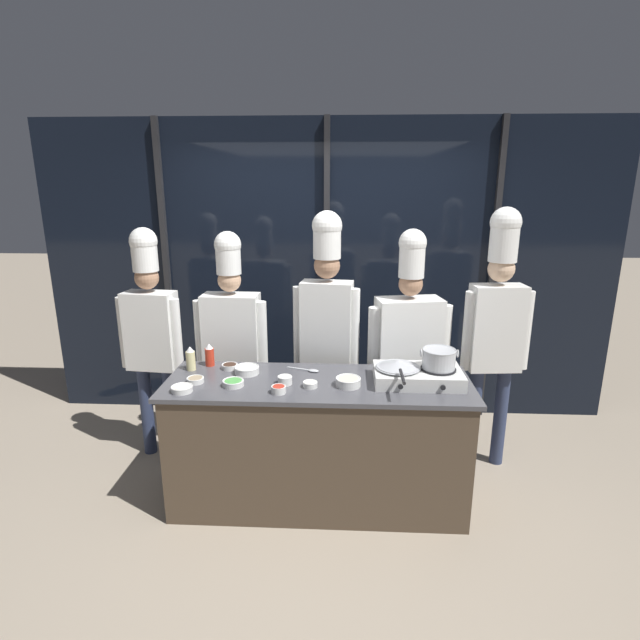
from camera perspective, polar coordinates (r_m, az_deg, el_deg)
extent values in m
plane|color=gray|center=(3.74, -0.21, -19.78)|extent=(24.00, 24.00, 0.00)
cube|color=black|center=(4.58, 0.78, 5.35)|extent=(5.20, 0.04, 2.70)
cube|color=#232326|center=(4.83, -17.09, 5.18)|extent=(0.05, 0.05, 2.70)
cube|color=#232326|center=(4.54, 0.76, 5.25)|extent=(0.05, 0.05, 2.70)
cube|color=#232326|center=(4.72, 19.01, 4.80)|extent=(0.05, 0.05, 2.70)
cube|color=#4C3D2D|center=(3.51, -0.22, -14.01)|extent=(1.95, 0.64, 0.86)
cube|color=#47474C|center=(3.31, -0.22, -7.27)|extent=(2.02, 0.67, 0.03)
cube|color=silver|center=(3.33, 11.09, -6.28)|extent=(0.57, 0.35, 0.09)
cylinder|color=black|center=(3.30, 8.89, -5.46)|extent=(0.23, 0.23, 0.01)
cylinder|color=black|center=(3.15, 9.19, -7.53)|extent=(0.03, 0.01, 0.03)
cylinder|color=black|center=(3.34, 13.36, -5.46)|extent=(0.23, 0.23, 0.01)
cylinder|color=black|center=(3.19, 13.88, -7.50)|extent=(0.03, 0.01, 0.03)
cylinder|color=#ADAFB5|center=(3.30, 8.90, -5.29)|extent=(0.28, 0.28, 0.01)
cone|color=#ADAFB5|center=(3.29, 8.92, -4.94)|extent=(0.29, 0.29, 0.05)
cylinder|color=black|center=(3.05, 9.38, -6.38)|extent=(0.02, 0.22, 0.02)
cylinder|color=#B7BABF|center=(3.31, 13.43, -4.35)|extent=(0.21, 0.21, 0.12)
torus|color=#B7BABF|center=(3.29, 13.50, -3.34)|extent=(0.22, 0.22, 0.01)
torus|color=#B7BABF|center=(3.28, 11.46, -3.70)|extent=(0.01, 0.05, 0.05)
torus|color=#B7BABF|center=(3.32, 15.46, -3.71)|extent=(0.01, 0.05, 0.05)
cylinder|color=red|center=(3.64, -12.50, -4.15)|extent=(0.06, 0.06, 0.13)
cone|color=white|center=(3.62, -12.57, -2.93)|extent=(0.05, 0.05, 0.04)
cylinder|color=beige|center=(3.59, -14.55, -4.53)|extent=(0.06, 0.06, 0.13)
cone|color=white|center=(3.56, -14.65, -3.22)|extent=(0.05, 0.05, 0.04)
cylinder|color=white|center=(3.27, -9.88, -7.14)|extent=(0.14, 0.14, 0.04)
torus|color=white|center=(3.27, -9.90, -6.85)|extent=(0.14, 0.14, 0.01)
cylinder|color=#4C9E47|center=(3.27, -9.89, -6.97)|extent=(0.11, 0.11, 0.02)
cylinder|color=white|center=(3.57, -10.27, -5.26)|extent=(0.11, 0.11, 0.03)
torus|color=white|center=(3.56, -10.29, -5.03)|extent=(0.11, 0.11, 0.01)
cylinder|color=#382319|center=(3.57, -10.28, -5.13)|extent=(0.09, 0.09, 0.02)
cylinder|color=white|center=(3.23, 3.24, -7.11)|extent=(0.16, 0.16, 0.05)
torus|color=white|center=(3.22, 3.25, -6.68)|extent=(0.16, 0.16, 0.01)
cylinder|color=beige|center=(3.22, 3.25, -6.89)|extent=(0.13, 0.13, 0.03)
cylinder|color=white|center=(3.46, -8.36, -5.71)|extent=(0.16, 0.16, 0.05)
torus|color=white|center=(3.45, -8.37, -5.35)|extent=(0.17, 0.17, 0.01)
cylinder|color=silver|center=(3.46, -8.36, -5.52)|extent=(0.14, 0.14, 0.03)
cylinder|color=white|center=(3.26, -15.50, -7.62)|extent=(0.13, 0.13, 0.03)
torus|color=white|center=(3.25, -15.52, -7.35)|extent=(0.13, 0.13, 0.01)
cylinder|color=silver|center=(3.26, -15.51, -7.47)|extent=(0.11, 0.11, 0.02)
cylinder|color=white|center=(3.21, -1.13, -7.40)|extent=(0.09, 0.09, 0.03)
torus|color=white|center=(3.20, -1.13, -7.11)|extent=(0.09, 0.09, 0.01)
cylinder|color=silver|center=(3.20, -1.13, -7.23)|extent=(0.08, 0.08, 0.02)
cylinder|color=white|center=(3.38, -14.06, -6.70)|extent=(0.11, 0.11, 0.03)
torus|color=white|center=(3.37, -14.07, -6.44)|extent=(0.11, 0.11, 0.01)
cylinder|color=#9E896B|center=(3.37, -14.07, -6.55)|extent=(0.09, 0.09, 0.02)
cylinder|color=white|center=(3.26, -4.03, -6.89)|extent=(0.09, 0.09, 0.05)
torus|color=white|center=(3.25, -4.03, -6.47)|extent=(0.10, 0.10, 0.01)
cylinder|color=white|center=(3.25, -4.03, -6.67)|extent=(0.08, 0.08, 0.03)
cylinder|color=white|center=(3.13, -4.75, -7.94)|extent=(0.09, 0.09, 0.04)
torus|color=white|center=(3.12, -4.76, -7.57)|extent=(0.09, 0.09, 0.01)
cylinder|color=#B22D1E|center=(3.13, -4.76, -7.74)|extent=(0.07, 0.07, 0.02)
cube|color=#B2B5BA|center=(3.50, -2.55, -5.60)|extent=(0.16, 0.06, 0.01)
ellipsoid|color=#B2B5BA|center=(3.46, -0.75, -5.81)|extent=(0.09, 0.07, 0.02)
cylinder|color=#2D3856|center=(4.25, -16.60, -10.02)|extent=(0.10, 0.10, 0.75)
cylinder|color=#2D3856|center=(4.34, -19.16, -9.70)|extent=(0.10, 0.10, 0.75)
cube|color=white|center=(4.06, -18.68, -1.16)|extent=(0.40, 0.24, 0.61)
cylinder|color=white|center=(3.94, -16.08, -1.63)|extent=(0.08, 0.08, 0.56)
cylinder|color=white|center=(4.14, -21.50, -1.32)|extent=(0.08, 0.08, 0.56)
sphere|color=#A87A5B|center=(3.96, -19.20, 4.60)|extent=(0.18, 0.18, 0.18)
cylinder|color=white|center=(3.94, -19.40, 6.89)|extent=(0.19, 0.19, 0.22)
sphere|color=white|center=(3.92, -19.55, 8.49)|extent=(0.20, 0.20, 0.20)
cylinder|color=#232326|center=(4.14, -7.99, -10.28)|extent=(0.11, 0.11, 0.74)
cylinder|color=#232326|center=(4.19, -11.18, -10.07)|extent=(0.11, 0.11, 0.74)
cube|color=white|center=(3.92, -10.03, -1.37)|extent=(0.44, 0.24, 0.60)
cylinder|color=white|center=(3.84, -6.69, -1.88)|extent=(0.09, 0.09, 0.55)
cylinder|color=white|center=(3.97, -13.50, -1.67)|extent=(0.09, 0.09, 0.55)
sphere|color=tan|center=(3.83, -10.32, 4.49)|extent=(0.18, 0.18, 0.18)
cylinder|color=white|center=(3.80, -10.43, 6.82)|extent=(0.18, 0.18, 0.22)
sphere|color=white|center=(3.79, -10.52, 8.46)|extent=(0.20, 0.20, 0.20)
cylinder|color=#4C4C51|center=(4.00, 2.23, -10.59)|extent=(0.10, 0.10, 0.80)
cylinder|color=#4C4C51|center=(4.03, -0.76, -10.36)|extent=(0.10, 0.10, 0.80)
cube|color=white|center=(3.75, 0.77, -0.47)|extent=(0.40, 0.24, 0.65)
cylinder|color=white|center=(3.70, 3.94, -0.94)|extent=(0.08, 0.08, 0.60)
cylinder|color=white|center=(3.76, -2.50, -0.61)|extent=(0.08, 0.08, 0.60)
sphere|color=#A87A5B|center=(3.65, 0.79, 6.23)|extent=(0.19, 0.19, 0.19)
cylinder|color=white|center=(3.63, 0.80, 8.87)|extent=(0.20, 0.20, 0.23)
sphere|color=white|center=(3.62, 0.81, 10.71)|extent=(0.22, 0.22, 0.22)
cylinder|color=#2D3856|center=(4.08, 11.38, -10.85)|extent=(0.12, 0.12, 0.74)
cylinder|color=#2D3856|center=(4.01, 7.74, -11.18)|extent=(0.12, 0.12, 0.74)
cube|color=white|center=(3.79, 10.03, -1.98)|extent=(0.52, 0.33, 0.60)
cylinder|color=white|center=(3.85, 13.99, -2.30)|extent=(0.10, 0.10, 0.55)
cylinder|color=white|center=(3.70, 6.21, -2.69)|extent=(0.10, 0.10, 0.55)
sphere|color=#A87A5B|center=(3.69, 10.32, 4.06)|extent=(0.18, 0.18, 0.18)
cylinder|color=white|center=(3.66, 10.45, 6.73)|extent=(0.18, 0.18, 0.25)
sphere|color=white|center=(3.65, 10.55, 8.67)|extent=(0.20, 0.20, 0.20)
cylinder|color=#2D3856|center=(4.19, 19.89, -10.32)|extent=(0.10, 0.10, 0.80)
cylinder|color=#2D3856|center=(4.12, 17.13, -10.53)|extent=(0.10, 0.10, 0.80)
cube|color=white|center=(3.91, 19.42, -0.86)|extent=(0.40, 0.23, 0.64)
cylinder|color=white|center=(3.96, 22.44, -1.11)|extent=(0.08, 0.08, 0.59)
cylinder|color=white|center=(3.81, 16.56, -1.22)|extent=(0.08, 0.08, 0.59)
sphere|color=beige|center=(3.81, 20.01, 5.51)|extent=(0.19, 0.19, 0.19)
cylinder|color=white|center=(3.79, 20.28, 8.34)|extent=(0.20, 0.20, 0.28)
sphere|color=white|center=(3.77, 20.48, 10.42)|extent=(0.22, 0.22, 0.22)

